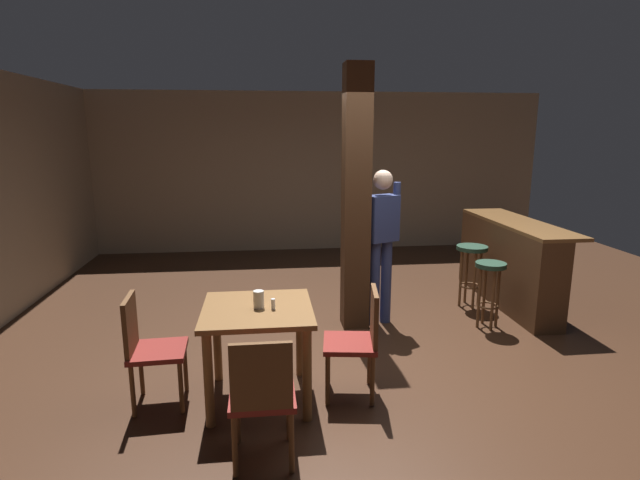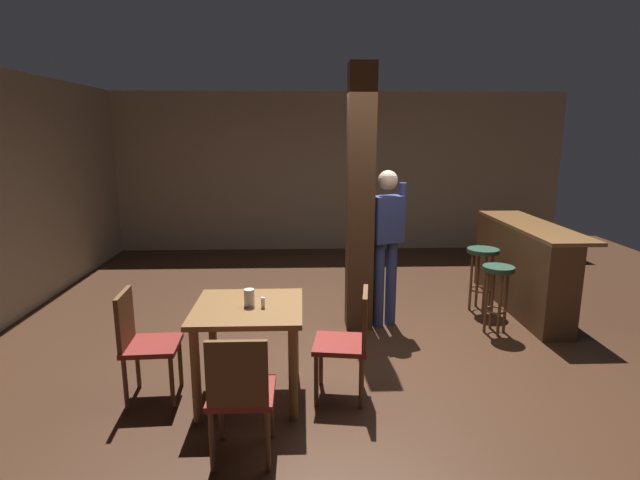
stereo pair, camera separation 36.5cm
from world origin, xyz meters
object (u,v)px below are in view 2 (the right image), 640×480
object	(u,v)px
dining_table	(249,323)
salt_shaker	(263,303)
standing_person	(386,237)
chair_east	(350,338)
bar_counter	(521,266)
bar_stool_mid	(482,264)
chair_south	(240,391)
napkin_cup	(249,298)
bar_stool_near	(497,284)
chair_west	(142,339)

from	to	relation	value
dining_table	salt_shaker	bearing A→B (deg)	-24.12
salt_shaker	standing_person	distance (m)	1.97
chair_east	bar_counter	distance (m)	3.03
bar_stool_mid	chair_east	bearing A→B (deg)	-132.07
dining_table	chair_east	xyz separation A→B (m)	(0.81, -0.04, -0.12)
chair_east	standing_person	size ratio (longest dim) A/B	0.52
bar_counter	chair_south	bearing A→B (deg)	-137.22
bar_stool_mid	salt_shaker	bearing A→B (deg)	-141.16
dining_table	napkin_cup	size ratio (longest dim) A/B	6.19
chair_east	napkin_cup	size ratio (longest dim) A/B	6.46
bar_counter	bar_stool_near	size ratio (longest dim) A/B	2.82
chair_west	bar_stool_near	distance (m)	3.56
bar_stool_near	napkin_cup	bearing A→B (deg)	-153.41
salt_shaker	bar_stool_mid	size ratio (longest dim) A/B	0.11
standing_person	bar_stool_mid	bearing A→B (deg)	19.34
napkin_cup	standing_person	xyz separation A→B (m)	(1.33, 1.49, 0.16)
dining_table	chair_south	bearing A→B (deg)	-87.96
chair_east	standing_person	xyz separation A→B (m)	(0.53, 1.52, 0.50)
napkin_cup	salt_shaker	world-z (taller)	napkin_cup
chair_south	bar_counter	xyz separation A→B (m)	(3.04, 2.81, 0.02)
standing_person	bar_stool_mid	world-z (taller)	standing_person
dining_table	salt_shaker	world-z (taller)	salt_shaker
chair_east	bar_stool_near	xyz separation A→B (m)	(1.69, 1.27, 0.04)
salt_shaker	chair_west	bearing A→B (deg)	176.98
napkin_cup	salt_shaker	distance (m)	0.12
napkin_cup	standing_person	world-z (taller)	standing_person
chair_west	napkin_cup	world-z (taller)	napkin_cup
chair_west	chair_east	distance (m)	1.65
standing_person	bar_stool_mid	size ratio (longest dim) A/B	2.26
chair_south	bar_stool_mid	xyz separation A→B (m)	(2.54, 2.76, 0.07)
bar_counter	chair_west	bearing A→B (deg)	-153.27
salt_shaker	napkin_cup	bearing A→B (deg)	157.61
standing_person	bar_stool_near	bearing A→B (deg)	-12.39
dining_table	bar_stool_mid	distance (m)	3.21
bar_counter	bar_stool_near	bearing A→B (deg)	-128.05
bar_counter	bar_stool_mid	size ratio (longest dim) A/B	2.72
standing_person	bar_stool_near	distance (m)	1.27
chair_south	bar_stool_near	bearing A→B (deg)	40.12
dining_table	chair_south	distance (m)	0.85
chair_east	salt_shaker	size ratio (longest dim) A/B	10.55
salt_shaker	standing_person	world-z (taller)	standing_person
salt_shaker	standing_person	bearing A→B (deg)	51.70
dining_table	bar_counter	world-z (taller)	bar_counter
chair_west	chair_south	world-z (taller)	same
chair_west	bar_counter	size ratio (longest dim) A/B	0.43
bar_stool_mid	bar_counter	bearing A→B (deg)	5.89
dining_table	standing_person	distance (m)	2.03
napkin_cup	bar_stool_near	size ratio (longest dim) A/B	0.19
napkin_cup	bar_stool_near	distance (m)	2.79
dining_table	bar_counter	size ratio (longest dim) A/B	0.41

